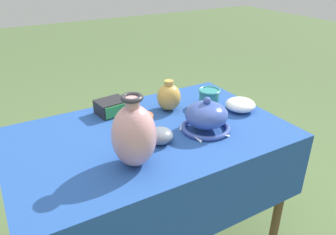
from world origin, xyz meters
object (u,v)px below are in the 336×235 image
(bowl_shallow_slate, at_px, (160,135))
(cup_wide_teal, at_px, (209,97))
(pot_squat_terracotta, at_px, (142,123))
(bowl_shallow_porcelain, at_px, (240,105))
(vase_tall_bulbous, at_px, (134,135))
(vase_dome_bell, at_px, (206,117))
(jar_round_ochre, at_px, (169,97))
(mosaic_tile_box, at_px, (112,107))

(bowl_shallow_slate, xyz_separation_m, cup_wide_teal, (0.40, 0.20, 0.02))
(pot_squat_terracotta, relative_size, bowl_shallow_porcelain, 0.69)
(vase_tall_bulbous, xyz_separation_m, vase_dome_bell, (0.39, 0.09, -0.06))
(vase_tall_bulbous, height_order, vase_dome_bell, vase_tall_bulbous)
(vase_dome_bell, height_order, jar_round_ochre, vase_dome_bell)
(vase_dome_bell, height_order, pot_squat_terracotta, vase_dome_bell)
(mosaic_tile_box, distance_m, bowl_shallow_slate, 0.38)
(vase_tall_bulbous, xyz_separation_m, mosaic_tile_box, (0.09, 0.46, -0.09))
(vase_dome_bell, bearing_deg, bowl_shallow_porcelain, 16.34)
(bowl_shallow_slate, xyz_separation_m, bowl_shallow_porcelain, (0.51, 0.07, -0.00))
(bowl_shallow_porcelain, bearing_deg, mosaic_tile_box, 152.80)
(vase_dome_bell, relative_size, jar_round_ochre, 1.51)
(vase_tall_bulbous, relative_size, vase_dome_bell, 1.19)
(mosaic_tile_box, bearing_deg, pot_squat_terracotta, -84.24)
(jar_round_ochre, bearing_deg, bowl_shallow_slate, -126.45)
(vase_tall_bulbous, relative_size, bowl_shallow_porcelain, 1.85)
(pot_squat_terracotta, xyz_separation_m, jar_round_ochre, (0.22, 0.13, 0.03))
(vase_dome_bell, relative_size, pot_squat_terracotta, 2.25)
(bowl_shallow_slate, height_order, bowl_shallow_porcelain, bowl_shallow_slate)
(pot_squat_terracotta, distance_m, cup_wide_teal, 0.43)
(cup_wide_teal, bearing_deg, jar_round_ochre, 163.52)
(jar_round_ochre, bearing_deg, vase_tall_bulbous, -134.87)
(vase_tall_bulbous, relative_size, mosaic_tile_box, 1.81)
(pot_squat_terracotta, bearing_deg, vase_tall_bulbous, -121.44)
(mosaic_tile_box, xyz_separation_m, pot_squat_terracotta, (0.05, -0.23, 0.00))
(jar_round_ochre, xyz_separation_m, bowl_shallow_porcelain, (0.31, -0.19, -0.04))
(mosaic_tile_box, relative_size, jar_round_ochre, 0.99)
(vase_tall_bulbous, height_order, jar_round_ochre, vase_tall_bulbous)
(vase_dome_bell, height_order, bowl_shallow_slate, vase_dome_bell)
(jar_round_ochre, height_order, bowl_shallow_porcelain, jar_round_ochre)
(mosaic_tile_box, distance_m, pot_squat_terracotta, 0.24)
(vase_tall_bulbous, distance_m, bowl_shallow_porcelain, 0.69)
(bowl_shallow_slate, bearing_deg, mosaic_tile_box, 101.18)
(vase_dome_bell, height_order, mosaic_tile_box, vase_dome_bell)
(vase_tall_bulbous, xyz_separation_m, bowl_shallow_porcelain, (0.67, 0.17, -0.09))
(mosaic_tile_box, xyz_separation_m, jar_round_ochre, (0.27, -0.11, 0.04))
(mosaic_tile_box, relative_size, bowl_shallow_porcelain, 1.03)
(vase_tall_bulbous, bearing_deg, cup_wide_teal, 27.67)
(pot_squat_terracotta, distance_m, bowl_shallow_porcelain, 0.53)
(bowl_shallow_porcelain, bearing_deg, vase_dome_bell, -163.66)
(pot_squat_terracotta, bearing_deg, bowl_shallow_porcelain, -6.94)
(cup_wide_teal, bearing_deg, pot_squat_terracotta, -171.09)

